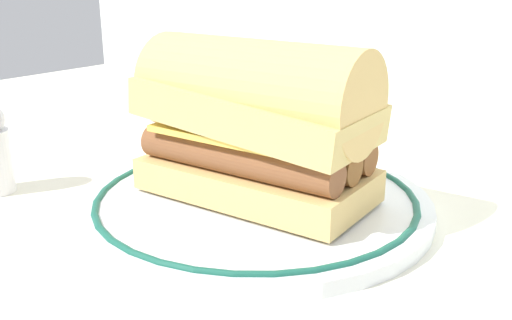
% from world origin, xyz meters
% --- Properties ---
extents(ground_plane, '(1.50, 1.50, 0.00)m').
position_xyz_m(ground_plane, '(0.00, 0.00, 0.00)').
color(ground_plane, white).
extents(plate, '(0.29, 0.29, 0.01)m').
position_xyz_m(plate, '(-0.03, 0.02, 0.01)').
color(plate, white).
rests_on(plate, ground_plane).
extents(sausage_sandwich, '(0.20, 0.11, 0.13)m').
position_xyz_m(sausage_sandwich, '(-0.03, 0.02, 0.08)').
color(sausage_sandwich, '#DCB56C').
rests_on(sausage_sandwich, plate).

